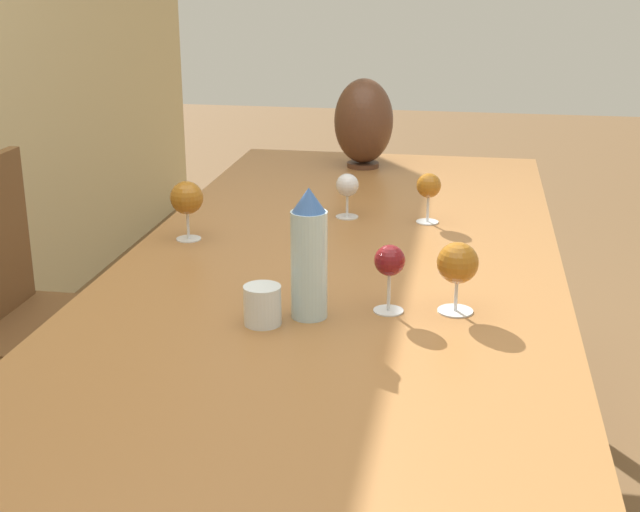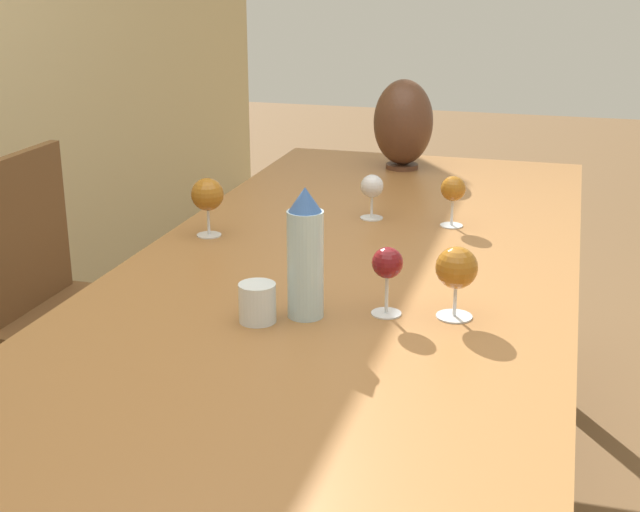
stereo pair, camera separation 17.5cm
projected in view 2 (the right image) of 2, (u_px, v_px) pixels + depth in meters
dining_table at (308, 347)px, 1.72m from camera, size 3.02×1.00×0.76m
water_bottle at (305, 255)px, 1.68m from camera, size 0.07×0.07×0.26m
water_tumbler at (257, 303)px, 1.68m from camera, size 0.07×0.07×0.08m
vase at (403, 123)px, 2.85m from camera, size 0.19×0.19×0.29m
wine_glass_0 at (207, 195)px, 2.17m from camera, size 0.08×0.08×0.15m
wine_glass_2 at (372, 188)px, 2.32m from camera, size 0.06×0.06×0.12m
wine_glass_3 at (387, 266)px, 1.69m from camera, size 0.06×0.06×0.14m
wine_glass_4 at (453, 190)px, 2.25m from camera, size 0.06×0.06×0.13m
wine_glass_5 at (457, 269)px, 1.68m from camera, size 0.08×0.08×0.14m
chair_far at (72, 303)px, 2.47m from camera, size 0.44×0.44×0.91m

